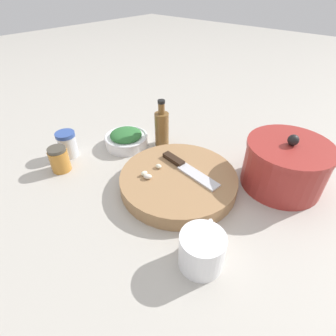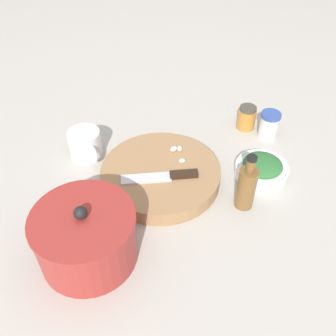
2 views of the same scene
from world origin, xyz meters
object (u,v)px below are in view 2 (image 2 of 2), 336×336
at_px(honey_jar, 247,118).
at_px(coffee_mug, 86,144).
at_px(garlic_cloves, 177,152).
at_px(stock_pot, 86,237).
at_px(cutting_board, 161,175).
at_px(chef_knife, 165,176).
at_px(herb_bowl, 262,169).
at_px(oil_bottle, 246,187).
at_px(spice_jar, 269,125).

bearing_deg(honey_jar, coffee_mug, 2.26).
distance_m(garlic_cloves, stock_pot, 0.36).
relative_size(cutting_board, stock_pot, 1.45).
relative_size(chef_knife, honey_jar, 2.67).
distance_m(honey_jar, stock_pot, 0.64).
bearing_deg(herb_bowl, oil_bottle, 45.37).
relative_size(garlic_cloves, spice_jar, 0.87).
height_order(oil_bottle, stock_pot, oil_bottle).
distance_m(honey_jar, oil_bottle, 0.33).
bearing_deg(coffee_mug, cutting_board, 140.68).
relative_size(chef_knife, herb_bowl, 1.41).
bearing_deg(coffee_mug, honey_jar, -177.74).
bearing_deg(stock_pot, cutting_board, -136.38).
relative_size(coffee_mug, oil_bottle, 0.75).
distance_m(chef_knife, herb_bowl, 0.27).
bearing_deg(spice_jar, chef_knife, 22.40).
xyz_separation_m(chef_knife, herb_bowl, (-0.27, 0.01, -0.02)).
height_order(chef_knife, coffee_mug, coffee_mug).
distance_m(coffee_mug, stock_pot, 0.35).
height_order(herb_bowl, coffee_mug, coffee_mug).
height_order(cutting_board, chef_knife, chef_knife).
xyz_separation_m(chef_knife, honey_jar, (-0.31, -0.21, -0.01)).
bearing_deg(herb_bowl, garlic_cloves, -25.22).
bearing_deg(chef_knife, oil_bottle, -111.82).
xyz_separation_m(garlic_cloves, coffee_mug, (0.24, -0.10, -0.01)).
height_order(spice_jar, coffee_mug, spice_jar).
distance_m(herb_bowl, spice_jar, 0.19).
relative_size(herb_bowl, coffee_mug, 1.20).
relative_size(chef_knife, oil_bottle, 1.27).
relative_size(garlic_cloves, herb_bowl, 0.51).
bearing_deg(stock_pot, oil_bottle, -170.98).
height_order(cutting_board, herb_bowl, herb_bowl).
bearing_deg(garlic_cloves, honey_jar, -154.68).
height_order(herb_bowl, spice_jar, spice_jar).
bearing_deg(honey_jar, oil_bottle, 66.95).
relative_size(oil_bottle, stock_pot, 0.73).
relative_size(cutting_board, oil_bottle, 1.99).
height_order(coffee_mug, stock_pot, stock_pot).
bearing_deg(garlic_cloves, chef_knife, 57.27).
xyz_separation_m(spice_jar, stock_pot, (0.57, 0.31, 0.02)).
relative_size(coffee_mug, honey_jar, 1.58).
distance_m(cutting_board, garlic_cloves, 0.08).
xyz_separation_m(honey_jar, stock_pot, (0.52, 0.37, 0.03)).
distance_m(herb_bowl, coffee_mug, 0.50).
relative_size(cutting_board, chef_knife, 1.57).
bearing_deg(honey_jar, chef_knife, 33.52).
xyz_separation_m(garlic_cloves, oil_bottle, (-0.13, 0.19, 0.02)).
xyz_separation_m(cutting_board, honey_jar, (-0.32, -0.17, 0.02)).
bearing_deg(garlic_cloves, spice_jar, -168.26).
relative_size(honey_jar, stock_pot, 0.35).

